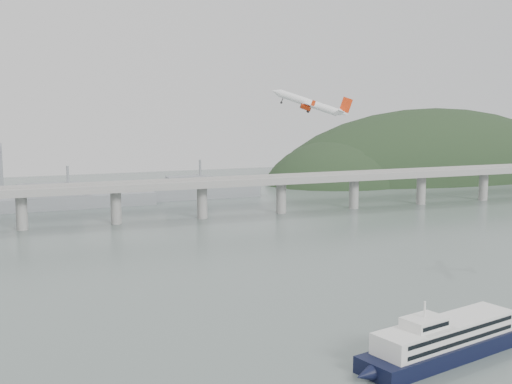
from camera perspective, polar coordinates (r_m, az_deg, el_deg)
name	(u,v)px	position (r m, az deg, el deg)	size (l,w,h in m)	color
ground	(319,333)	(213.68, 5.23, -11.60)	(900.00, 900.00, 0.00)	#55625F
bridge	(166,190)	(394.57, -7.49, 0.16)	(800.00, 22.00, 23.90)	gray
headland	(446,196)	(640.51, 15.52, -0.34)	(365.00, 155.00, 156.00)	black
ferry	(445,340)	(200.02, 15.51, -11.82)	(91.73, 34.28, 17.62)	black
airliner	(310,104)	(286.94, 4.56, 7.34)	(31.09, 29.65, 13.22)	white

